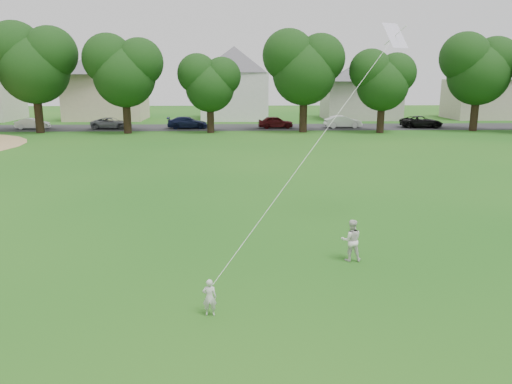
{
  "coord_description": "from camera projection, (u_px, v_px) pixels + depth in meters",
  "views": [
    {
      "loc": [
        0.4,
        -11.95,
        5.61
      ],
      "look_at": [
        0.91,
        2.0,
        2.3
      ],
      "focal_mm": 35.0,
      "sensor_mm": 36.0,
      "label": 1
    }
  ],
  "objects": [
    {
      "name": "house_row",
      "position": [
        221.0,
        80.0,
        62.27
      ],
      "size": [
        77.11,
        13.64,
        10.55
      ],
      "color": "beige",
      "rests_on": "ground"
    },
    {
      "name": "toddler",
      "position": [
        210.0,
        297.0,
        11.79
      ],
      "size": [
        0.34,
        0.22,
        0.92
      ],
      "primitive_type": "imported",
      "rotation": [
        0.0,
        0.0,
        3.14
      ],
      "color": "silver",
      "rests_on": "ground"
    },
    {
      "name": "kite",
      "position": [
        321.0,
        138.0,
        14.6
      ],
      "size": [
        3.72,
        4.1,
        11.37
      ],
      "color": "white",
      "rests_on": "ground"
    },
    {
      "name": "tree_row",
      "position": [
        265.0,
        66.0,
        46.96
      ],
      "size": [
        83.2,
        9.46,
        10.78
      ],
      "color": "black",
      "rests_on": "ground"
    },
    {
      "name": "parked_cars",
      "position": [
        221.0,
        123.0,
        52.58
      ],
      "size": [
        52.96,
        2.24,
        1.29
      ],
      "color": "black",
      "rests_on": "ground"
    },
    {
      "name": "street",
      "position": [
        234.0,
        127.0,
        53.74
      ],
      "size": [
        90.0,
        7.0,
        0.01
      ],
      "primitive_type": "cube",
      "color": "#2D2D30",
      "rests_on": "ground"
    },
    {
      "name": "ground",
      "position": [
        224.0,
        296.0,
        12.9
      ],
      "size": [
        160.0,
        160.0,
        0.0
      ],
      "primitive_type": "plane",
      "color": "#124F12",
      "rests_on": "ground"
    },
    {
      "name": "older_boy",
      "position": [
        351.0,
        240.0,
        15.25
      ],
      "size": [
        0.65,
        0.52,
        1.31
      ],
      "primitive_type": "imported",
      "rotation": [
        0.0,
        0.0,
        3.11
      ],
      "color": "silver",
      "rests_on": "ground"
    }
  ]
}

